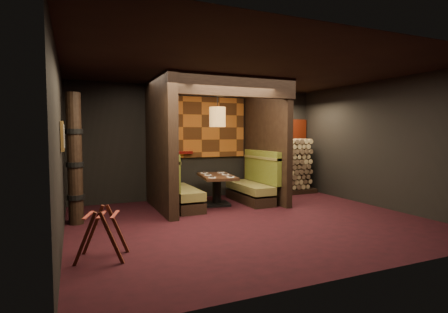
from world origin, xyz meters
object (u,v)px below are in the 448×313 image
(booth_bench_right, at_px, (253,185))
(totem_column, at_px, (75,160))
(dining_table, at_px, (217,185))
(luggage_rack, at_px, (102,232))
(pendant_lamp, at_px, (217,117))
(booth_bench_left, at_px, (178,190))
(firewood_stack, at_px, (285,166))

(booth_bench_right, distance_m, totem_column, 4.10)
(booth_bench_right, bearing_deg, totem_column, -172.14)
(dining_table, bearing_deg, luggage_rack, -136.19)
(dining_table, height_order, totem_column, totem_column)
(dining_table, height_order, pendant_lamp, pendant_lamp)
(booth_bench_left, distance_m, booth_bench_right, 1.89)
(luggage_rack, bearing_deg, firewood_stack, 33.35)
(totem_column, height_order, firewood_stack, totem_column)
(totem_column, distance_m, firewood_stack, 5.50)
(pendant_lamp, relative_size, luggage_rack, 1.35)
(dining_table, bearing_deg, totem_column, -169.86)
(booth_bench_left, xyz_separation_m, totem_column, (-2.09, -0.55, 0.79))
(booth_bench_left, bearing_deg, pendant_lamp, -3.79)
(totem_column, relative_size, firewood_stack, 1.39)
(pendant_lamp, distance_m, luggage_rack, 4.08)
(booth_bench_right, xyz_separation_m, luggage_rack, (-3.68, -2.61, -0.04))
(totem_column, bearing_deg, booth_bench_right, 7.86)
(dining_table, relative_size, luggage_rack, 1.85)
(booth_bench_right, distance_m, firewood_stack, 1.56)
(booth_bench_right, xyz_separation_m, pendant_lamp, (-0.97, -0.06, 1.63))
(luggage_rack, bearing_deg, pendant_lamp, 43.26)
(dining_table, relative_size, totem_column, 0.59)
(totem_column, bearing_deg, firewood_stack, 13.19)
(pendant_lamp, xyz_separation_m, firewood_stack, (2.32, 0.76, -1.28))
(booth_bench_left, relative_size, pendant_lamp, 1.54)
(dining_table, bearing_deg, pendant_lamp, -90.00)
(booth_bench_right, height_order, luggage_rack, booth_bench_right)
(booth_bench_right, bearing_deg, dining_table, -179.34)
(booth_bench_left, distance_m, firewood_stack, 3.34)
(luggage_rack, relative_size, firewood_stack, 0.44)
(booth_bench_right, bearing_deg, firewood_stack, 27.35)
(luggage_rack, relative_size, totem_column, 0.32)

